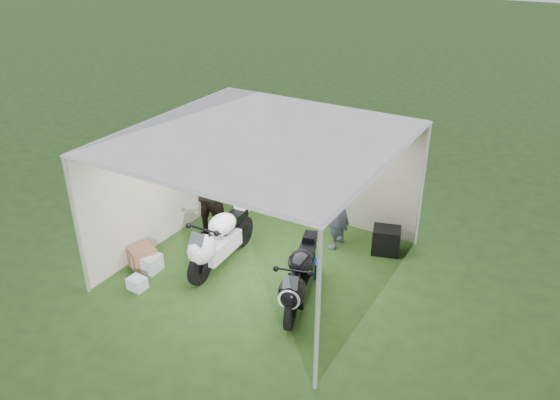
# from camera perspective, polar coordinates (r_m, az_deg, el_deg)

# --- Properties ---
(ground) EXTENTS (80.00, 80.00, 0.00)m
(ground) POSITION_cam_1_polar(r_m,az_deg,el_deg) (9.33, -1.77, -6.83)
(ground) COLOR #233D17
(ground) RESTS_ON ground
(canopy_tent) EXTENTS (5.66, 5.66, 3.00)m
(canopy_tent) POSITION_cam_1_polar(r_m,az_deg,el_deg) (8.21, -1.91, 8.40)
(canopy_tent) COLOR silver
(canopy_tent) RESTS_ON ground
(motorcycle_white) EXTENTS (0.48, 1.88, 0.92)m
(motorcycle_white) POSITION_cam_1_polar(r_m,az_deg,el_deg) (9.10, -6.49, -4.12)
(motorcycle_white) COLOR black
(motorcycle_white) RESTS_ON ground
(motorcycle_black) EXTENTS (0.73, 1.74, 0.87)m
(motorcycle_black) POSITION_cam_1_polar(r_m,az_deg,el_deg) (8.17, 1.98, -8.16)
(motorcycle_black) COLOR black
(motorcycle_black) RESTS_ON ground
(paddock_stand) EXTENTS (0.43, 0.33, 0.28)m
(paddock_stand) POSITION_cam_1_polar(r_m,az_deg,el_deg) (9.02, 3.07, -7.10)
(paddock_stand) COLOR #0E2ED5
(paddock_stand) RESTS_ON ground
(person_dark_jacket) EXTENTS (0.95, 0.75, 1.91)m
(person_dark_jacket) POSITION_cam_1_polar(r_m,az_deg,el_deg) (9.94, -7.09, 1.55)
(person_dark_jacket) COLOR black
(person_dark_jacket) RESTS_ON ground
(person_blue_jacket) EXTENTS (0.38, 0.58, 1.59)m
(person_blue_jacket) POSITION_cam_1_polar(r_m,az_deg,el_deg) (9.53, 6.09, -0.64)
(person_blue_jacket) COLOR slate
(person_blue_jacket) RESTS_ON ground
(equipment_box) EXTENTS (0.57, 0.50, 0.47)m
(equipment_box) POSITION_cam_1_polar(r_m,az_deg,el_deg) (9.73, 11.03, -4.17)
(equipment_box) COLOR black
(equipment_box) RESTS_ON ground
(crate_0) EXTENTS (0.43, 0.34, 0.28)m
(crate_0) POSITION_cam_1_polar(r_m,az_deg,el_deg) (9.41, -13.65, -6.33)
(crate_0) COLOR silver
(crate_0) RESTS_ON ground
(crate_1) EXTENTS (0.53, 0.53, 0.36)m
(crate_1) POSITION_cam_1_polar(r_m,az_deg,el_deg) (9.50, -14.21, -5.78)
(crate_1) COLOR brown
(crate_1) RESTS_ON ground
(crate_2) EXTENTS (0.28, 0.24, 0.20)m
(crate_2) POSITION_cam_1_polar(r_m,az_deg,el_deg) (9.01, -14.71, -8.42)
(crate_2) COLOR silver
(crate_2) RESTS_ON ground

